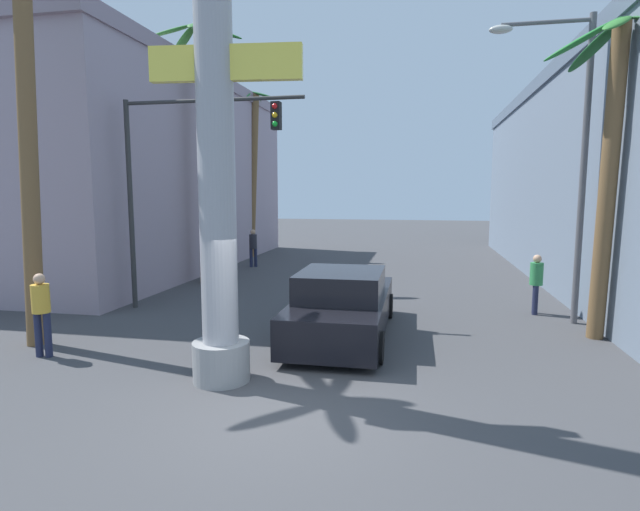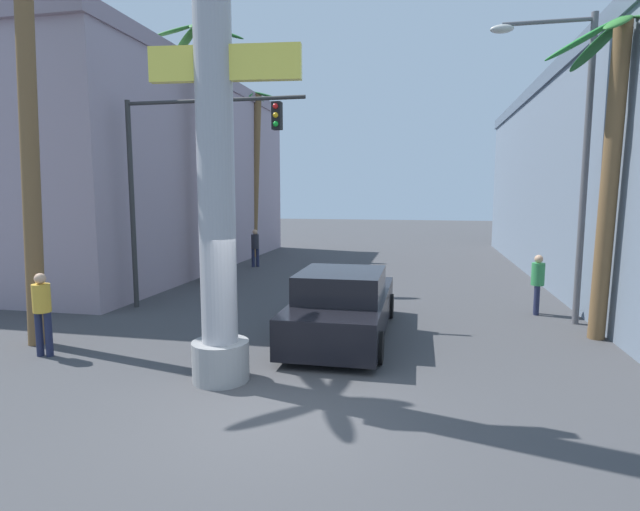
{
  "view_description": "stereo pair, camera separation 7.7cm",
  "coord_description": "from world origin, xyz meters",
  "px_view_note": "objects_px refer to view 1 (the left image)",
  "views": [
    {
      "loc": [
        2.05,
        -6.72,
        3.27
      ],
      "look_at": [
        0.0,
        3.5,
        1.95
      ],
      "focal_mm": 28.0,
      "sensor_mm": 36.0,
      "label": 1
    },
    {
      "loc": [
        2.13,
        -6.71,
        3.27
      ],
      "look_at": [
        0.0,
        3.5,
        1.95
      ],
      "focal_mm": 28.0,
      "sensor_mm": 36.0,
      "label": 2
    }
  ],
  "objects_px": {
    "street_lamp": "(569,143)",
    "palm_tree_near_right": "(614,138)",
    "palm_tree_mid_left": "(203,137)",
    "pedestrian_mid_right": "(536,280)",
    "palm_tree_far_left": "(252,163)",
    "pedestrian_far_left": "(253,245)",
    "pedestrian_curb_left": "(41,308)",
    "traffic_light_mast": "(181,162)",
    "car_lead": "(343,306)",
    "palm_tree_near_left": "(24,68)",
    "neon_sign_pole": "(215,86)"
  },
  "relations": [
    {
      "from": "pedestrian_far_left",
      "to": "car_lead",
      "type": "bearing_deg",
      "value": -60.79
    },
    {
      "from": "palm_tree_far_left",
      "to": "pedestrian_mid_right",
      "type": "relative_size",
      "value": 5.17
    },
    {
      "from": "pedestrian_mid_right",
      "to": "pedestrian_curb_left",
      "type": "bearing_deg",
      "value": -151.23
    },
    {
      "from": "palm_tree_far_left",
      "to": "palm_tree_near_left",
      "type": "xyz_separation_m",
      "value": [
        0.37,
        -15.23,
        1.04
      ]
    },
    {
      "from": "pedestrian_far_left",
      "to": "palm_tree_near_left",
      "type": "bearing_deg",
      "value": -94.01
    },
    {
      "from": "palm_tree_mid_left",
      "to": "pedestrian_mid_right",
      "type": "distance_m",
      "value": 12.03
    },
    {
      "from": "palm_tree_near_left",
      "to": "pedestrian_mid_right",
      "type": "height_order",
      "value": "palm_tree_near_left"
    },
    {
      "from": "traffic_light_mast",
      "to": "palm_tree_mid_left",
      "type": "distance_m",
      "value": 4.74
    },
    {
      "from": "traffic_light_mast",
      "to": "palm_tree_mid_left",
      "type": "bearing_deg",
      "value": 106.56
    },
    {
      "from": "pedestrian_mid_right",
      "to": "pedestrian_curb_left",
      "type": "relative_size",
      "value": 0.96
    },
    {
      "from": "neon_sign_pole",
      "to": "pedestrian_curb_left",
      "type": "distance_m",
      "value": 5.68
    },
    {
      "from": "neon_sign_pole",
      "to": "palm_tree_near_right",
      "type": "height_order",
      "value": "neon_sign_pole"
    },
    {
      "from": "pedestrian_mid_right",
      "to": "pedestrian_far_left",
      "type": "distance_m",
      "value": 12.37
    },
    {
      "from": "palm_tree_far_left",
      "to": "pedestrian_curb_left",
      "type": "xyz_separation_m",
      "value": [
        1.08,
        -16.03,
        -3.77
      ]
    },
    {
      "from": "palm_tree_near_left",
      "to": "street_lamp",
      "type": "bearing_deg",
      "value": 19.47
    },
    {
      "from": "palm_tree_near_right",
      "to": "pedestrian_curb_left",
      "type": "bearing_deg",
      "value": -162.98
    },
    {
      "from": "pedestrian_far_left",
      "to": "traffic_light_mast",
      "type": "bearing_deg",
      "value": -84.28
    },
    {
      "from": "neon_sign_pole",
      "to": "palm_tree_near_right",
      "type": "distance_m",
      "value": 8.37
    },
    {
      "from": "pedestrian_curb_left",
      "to": "palm_tree_near_right",
      "type": "bearing_deg",
      "value": 17.02
    },
    {
      "from": "palm_tree_mid_left",
      "to": "pedestrian_curb_left",
      "type": "distance_m",
      "value": 9.71
    },
    {
      "from": "palm_tree_near_left",
      "to": "pedestrian_curb_left",
      "type": "height_order",
      "value": "palm_tree_near_left"
    },
    {
      "from": "pedestrian_curb_left",
      "to": "palm_tree_near_left",
      "type": "bearing_deg",
      "value": 131.61
    },
    {
      "from": "palm_tree_near_right",
      "to": "street_lamp",
      "type": "bearing_deg",
      "value": 109.38
    },
    {
      "from": "street_lamp",
      "to": "palm_tree_mid_left",
      "type": "distance_m",
      "value": 11.88
    },
    {
      "from": "car_lead",
      "to": "palm_tree_far_left",
      "type": "relative_size",
      "value": 0.62
    },
    {
      "from": "palm_tree_mid_left",
      "to": "pedestrian_mid_right",
      "type": "bearing_deg",
      "value": -15.38
    },
    {
      "from": "traffic_light_mast",
      "to": "car_lead",
      "type": "height_order",
      "value": "traffic_light_mast"
    },
    {
      "from": "pedestrian_far_left",
      "to": "pedestrian_curb_left",
      "type": "bearing_deg",
      "value": -90.49
    },
    {
      "from": "palm_tree_near_right",
      "to": "pedestrian_mid_right",
      "type": "height_order",
      "value": "palm_tree_near_right"
    },
    {
      "from": "palm_tree_near_right",
      "to": "pedestrian_curb_left",
      "type": "distance_m",
      "value": 12.35
    },
    {
      "from": "pedestrian_mid_right",
      "to": "neon_sign_pole",
      "type": "bearing_deg",
      "value": -136.0
    },
    {
      "from": "pedestrian_mid_right",
      "to": "palm_tree_near_left",
      "type": "bearing_deg",
      "value": -156.17
    },
    {
      "from": "palm_tree_near_right",
      "to": "palm_tree_near_left",
      "type": "xyz_separation_m",
      "value": [
        -12.05,
        -2.67,
        1.38
      ]
    },
    {
      "from": "street_lamp",
      "to": "pedestrian_curb_left",
      "type": "distance_m",
      "value": 12.39
    },
    {
      "from": "palm_tree_near_right",
      "to": "pedestrian_far_left",
      "type": "bearing_deg",
      "value": 141.1
    },
    {
      "from": "traffic_light_mast",
      "to": "palm_tree_mid_left",
      "type": "height_order",
      "value": "palm_tree_mid_left"
    },
    {
      "from": "palm_tree_far_left",
      "to": "pedestrian_far_left",
      "type": "xyz_separation_m",
      "value": [
        1.19,
        -3.5,
        -3.8
      ]
    },
    {
      "from": "palm_tree_mid_left",
      "to": "pedestrian_far_left",
      "type": "xyz_separation_m",
      "value": [
        0.49,
        3.82,
        -4.3
      ]
    },
    {
      "from": "street_lamp",
      "to": "palm_tree_near_right",
      "type": "height_order",
      "value": "street_lamp"
    },
    {
      "from": "palm_tree_far_left",
      "to": "pedestrian_curb_left",
      "type": "relative_size",
      "value": 4.96
    },
    {
      "from": "palm_tree_near_right",
      "to": "palm_tree_mid_left",
      "type": "relative_size",
      "value": 0.75
    },
    {
      "from": "car_lead",
      "to": "pedestrian_far_left",
      "type": "relative_size",
      "value": 3.11
    },
    {
      "from": "traffic_light_mast",
      "to": "car_lead",
      "type": "xyz_separation_m",
      "value": [
        4.72,
        -1.69,
        -3.39
      ]
    },
    {
      "from": "palm_tree_near_right",
      "to": "pedestrian_far_left",
      "type": "distance_m",
      "value": 14.84
    },
    {
      "from": "car_lead",
      "to": "palm_tree_far_left",
      "type": "xyz_separation_m",
      "value": [
        -6.73,
        13.41,
        4.06
      ]
    },
    {
      "from": "palm_tree_near_right",
      "to": "pedestrian_far_left",
      "type": "relative_size",
      "value": 4.18
    },
    {
      "from": "neon_sign_pole",
      "to": "street_lamp",
      "type": "xyz_separation_m",
      "value": [
        6.85,
        5.38,
        -0.53
      ]
    },
    {
      "from": "neon_sign_pole",
      "to": "car_lead",
      "type": "bearing_deg",
      "value": 61.99
    },
    {
      "from": "pedestrian_far_left",
      "to": "neon_sign_pole",
      "type": "bearing_deg",
      "value": -73.39
    },
    {
      "from": "neon_sign_pole",
      "to": "palm_tree_near_right",
      "type": "bearing_deg",
      "value": 28.36
    }
  ]
}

